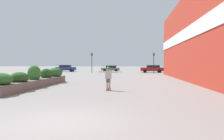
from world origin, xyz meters
name	(u,v)px	position (x,y,z in m)	size (l,w,h in m)	color
ground_plane	(61,122)	(0.00, 0.00, 0.00)	(300.00, 300.00, 0.00)	gray
building_wall_right	(199,32)	(7.51, 12.31, 4.34)	(0.67, 37.33, 8.67)	#B23323
planter_box	(35,79)	(-5.13, 9.31, 0.56)	(1.50, 10.41, 1.62)	#605B54
skateboard	(108,89)	(0.52, 7.75, 0.07)	(0.31, 0.59, 0.09)	black
skateboarder	(108,76)	(0.52, 7.75, 0.96)	(1.33, 0.37, 1.44)	tan
car_leftmost	(66,68)	(-12.75, 40.95, 0.79)	(4.24, 1.85, 1.50)	navy
car_center_left	(152,69)	(5.88, 37.44, 0.79)	(4.51, 1.91, 1.48)	maroon
car_center_right	(205,69)	(15.82, 37.19, 0.76)	(4.17, 1.88, 1.45)	#BCBCC1
car_rightmost	(111,69)	(-2.70, 40.89, 0.73)	(3.92, 1.86, 1.38)	slate
traffic_light_left	(92,60)	(-5.49, 33.58, 2.50)	(0.28, 0.30, 3.69)	black
traffic_light_right	(154,60)	(5.86, 33.98, 2.50)	(0.28, 0.30, 3.70)	black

